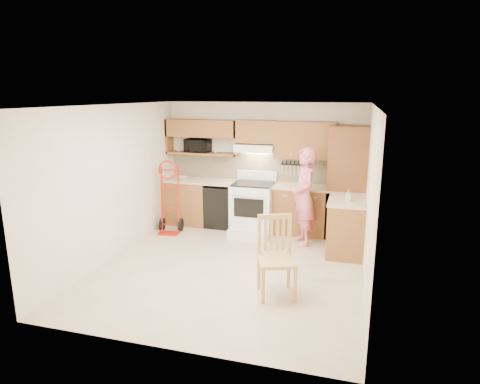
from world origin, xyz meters
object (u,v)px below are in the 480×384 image
at_px(hand_truck, 169,201).
at_px(dining_chair, 277,258).
at_px(microwave, 198,145).
at_px(person, 304,197).
at_px(range, 252,204).

height_order(hand_truck, dining_chair, hand_truck).
distance_m(microwave, person, 2.52).
bearing_deg(hand_truck, person, -7.08).
xyz_separation_m(range, hand_truck, (-1.56, -0.43, 0.06)).
relative_size(range, hand_truck, 0.91).
distance_m(range, dining_chair, 2.61).
relative_size(person, hand_truck, 1.37).
distance_m(person, dining_chair, 2.11).
bearing_deg(dining_chair, person, 66.90).
bearing_deg(hand_truck, microwave, 60.98).
bearing_deg(hand_truck, range, 6.32).
bearing_deg(range, person, -18.30).
bearing_deg(hand_truck, dining_chair, -47.53).
xyz_separation_m(hand_truck, dining_chair, (2.51, -2.00, -0.10)).
bearing_deg(person, dining_chair, -25.99).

